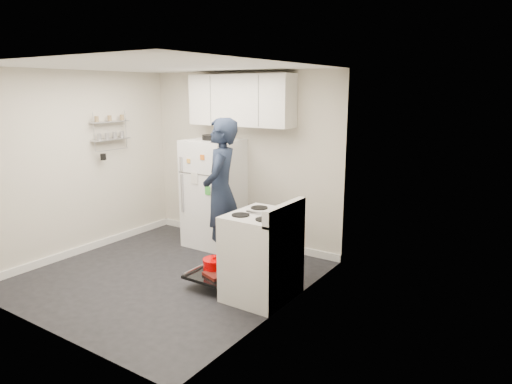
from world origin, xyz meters
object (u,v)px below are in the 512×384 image
Objects in this scene: electric_range at (261,256)px; person at (221,193)px; open_oven_door at (217,269)px; refrigerator at (214,193)px.

person is (-0.97, 0.56, 0.48)m from electric_range.
electric_range is 1.57× the size of open_oven_door.
person reaches higher than open_oven_door.
refrigerator is (-0.92, 1.10, 0.60)m from open_oven_door.
person is (-0.37, 0.56, 0.77)m from open_oven_door.
open_oven_door is at bearing -179.70° from electric_range.
electric_range reaches higher than open_oven_door.
person is (0.55, -0.54, 0.17)m from refrigerator.
electric_range is at bearing -35.77° from refrigerator.
open_oven_door is 0.43× the size of refrigerator.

